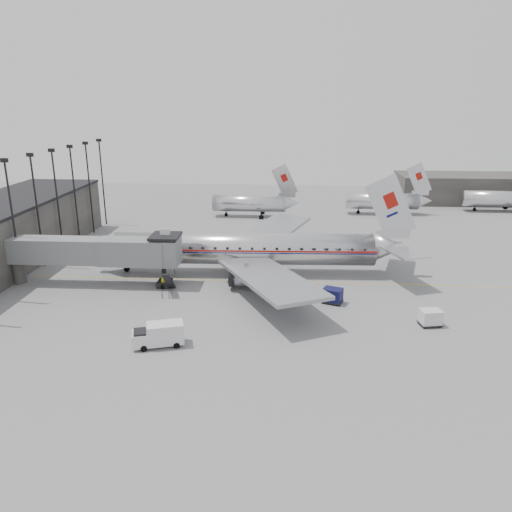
% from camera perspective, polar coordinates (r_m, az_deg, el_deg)
% --- Properties ---
extents(ground, '(160.00, 160.00, 0.00)m').
position_cam_1_polar(ground, '(57.10, -2.13, -4.94)').
color(ground, slate).
rests_on(ground, ground).
extents(hangar, '(30.00, 12.00, 6.00)m').
position_cam_1_polar(hangar, '(120.67, 22.98, 7.15)').
color(hangar, '#363431').
rests_on(hangar, ground).
extents(apron_line, '(60.00, 0.15, 0.01)m').
position_cam_1_polar(apron_line, '(62.46, 1.17, -2.91)').
color(apron_line, gold).
rests_on(apron_line, ground).
extents(jet_bridge, '(21.00, 6.20, 7.10)m').
position_cam_1_polar(jet_bridge, '(62.92, -17.10, 0.46)').
color(jet_bridge, '#585B5D').
rests_on(jet_bridge, ground).
extents(floodlight_masts, '(0.90, 42.25, 15.25)m').
position_cam_1_polar(floodlight_masts, '(74.60, -22.75, 5.77)').
color(floodlight_masts, black).
rests_on(floodlight_masts, ground).
extents(distant_aircraft_near, '(16.39, 3.20, 10.26)m').
position_cam_1_polar(distant_aircraft_near, '(96.68, -0.68, 6.11)').
color(distant_aircraft_near, silver).
rests_on(distant_aircraft_near, ground).
extents(distant_aircraft_mid, '(16.39, 3.20, 10.26)m').
position_cam_1_polar(distant_aircraft_mid, '(102.03, 14.31, 6.18)').
color(distant_aircraft_mid, silver).
rests_on(distant_aircraft_mid, ground).
extents(distant_aircraft_far, '(16.39, 3.20, 10.26)m').
position_cam_1_polar(distant_aircraft_far, '(112.62, 26.10, 5.96)').
color(distant_aircraft_far, silver).
rests_on(distant_aircraft_far, ground).
extents(airliner, '(41.81, 38.72, 13.22)m').
position_cam_1_polar(airliner, '(64.40, -0.61, 0.84)').
color(airliner, silver).
rests_on(airliner, ground).
extents(service_van, '(4.97, 3.02, 2.19)m').
position_cam_1_polar(service_van, '(47.14, -11.05, -8.79)').
color(service_van, silver).
rests_on(service_van, ground).
extents(baggage_cart_navy, '(2.63, 2.35, 1.70)m').
position_cam_1_polar(baggage_cart_navy, '(56.34, 8.74, -4.46)').
color(baggage_cart_navy, '#0D0E36').
rests_on(baggage_cart_navy, ground).
extents(baggage_cart_white, '(2.38, 1.98, 1.66)m').
position_cam_1_polar(baggage_cart_white, '(53.30, 19.32, -6.63)').
color(baggage_cart_white, silver).
rests_on(baggage_cart_white, ground).
extents(ramp_worker, '(0.71, 0.60, 1.64)m').
position_cam_1_polar(ramp_worker, '(61.15, -10.55, -2.86)').
color(ramp_worker, '#D0D519').
rests_on(ramp_worker, ground).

